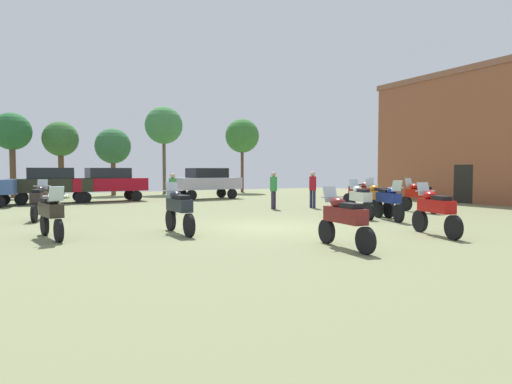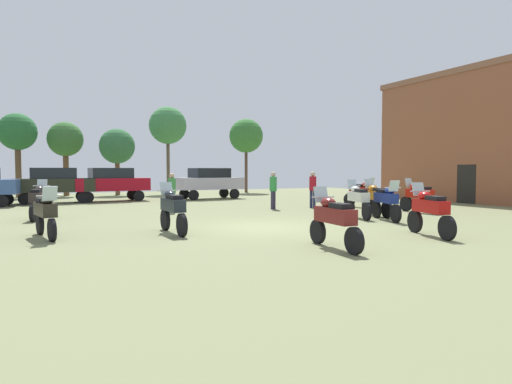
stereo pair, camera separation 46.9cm
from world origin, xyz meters
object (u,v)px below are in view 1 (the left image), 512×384
Objects in this scene: motorcycle_1 at (39,200)px; tree_5 at (242,136)px; motorcycle_7 at (361,193)px; motorcycle_11 at (435,210)px; car_3 at (207,181)px; tree_4 at (164,126)px; tree_7 at (12,133)px; tree_2 at (113,147)px; motorcycle_12 at (378,198)px; person_2 at (313,187)px; motorcycle_8 at (419,196)px; car_5 at (51,183)px; motorcycle_2 at (344,218)px; person_3 at (173,190)px; car_2 at (108,182)px; motorcycle_3 at (360,199)px; motorcycle_5 at (388,200)px; brick_building at (508,136)px; person_1 at (274,187)px; tree_1 at (61,140)px; motorcycle_10 at (179,209)px; motorcycle_9 at (51,213)px.

tree_5 is (15.90, 14.92, 3.99)m from motorcycle_1.
motorcycle_11 is at bearing 48.61° from motorcycle_7.
tree_4 reaches higher than car_3.
tree_4 is 1.20× the size of tree_7.
motorcycle_11 is at bearing -80.52° from tree_2.
motorcycle_7 is (14.49, -1.33, -0.00)m from motorcycle_1.
motorcycle_12 is at bearing 79.21° from motorcycle_11.
tree_5 is at bearing -9.20° from tree_4.
motorcycle_1 is at bearing 170.44° from motorcycle_12.
tree_4 is at bearing -20.89° from person_2.
motorcycle_8 is 0.51× the size of car_5.
motorcycle_2 is at bearing -111.31° from tree_5.
motorcycle_7 is at bearing -62.16° from tree_2.
motorcycle_1 is 16.85m from tree_2.
tree_7 is (-6.33, 15.46, 3.41)m from person_3.
motorcycle_11 is at bearing -167.21° from car_2.
tree_4 is at bearing -1.28° from car_3.
car_2 is at bearing -86.40° from car_5.
motorcycle_2 is at bearing -97.32° from tree_4.
motorcycle_3 is 0.49× the size of car_2.
motorcycle_3 is (11.02, -5.16, -0.01)m from motorcycle_1.
motorcycle_8 is 10.86m from person_3.
person_3 is at bearing -22.90° from motorcycle_7.
motorcycle_11 is 0.49× the size of car_3.
car_2 is 0.99× the size of car_3.
motorcycle_5 is at bearing 179.65° from car_3.
tree_2 reaches higher than person_2.
motorcycle_7 is at bearing -73.87° from tree_4.
motorcycle_7 reaches higher than motorcycle_5.
brick_building reaches higher than motorcycle_3.
tree_2 is 10.47m from tree_5.
motorcycle_11 reaches higher than motorcycle_5.
car_5 is at bearing 108.61° from person_1.
motorcycle_5 is 1.54m from motorcycle_12.
tree_2 reaches higher than person_1.
brick_building reaches higher than tree_4.
person_1 is 1.03× the size of person_3.
motorcycle_5 is at bearing 41.21° from motorcycle_2.
motorcycle_2 is 1.02× the size of motorcycle_7.
tree_1 is (-7.74, 26.25, 3.32)m from motorcycle_11.
motorcycle_3 is at bearing -103.65° from tree_5.
person_3 is 16.69m from tree_1.
tree_2 is (4.62, 6.76, 2.46)m from car_5.
person_2 is at bearing 30.16° from motorcycle_10.
motorcycle_11 is 18.08m from car_3.
tree_1 is 0.87× the size of tree_5.
tree_5 is at bearing 92.05° from motorcycle_11.
motorcycle_2 is 0.49× the size of car_3.
motorcycle_1 reaches higher than motorcycle_9.
tree_5 is at bearing 116.45° from person_3.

